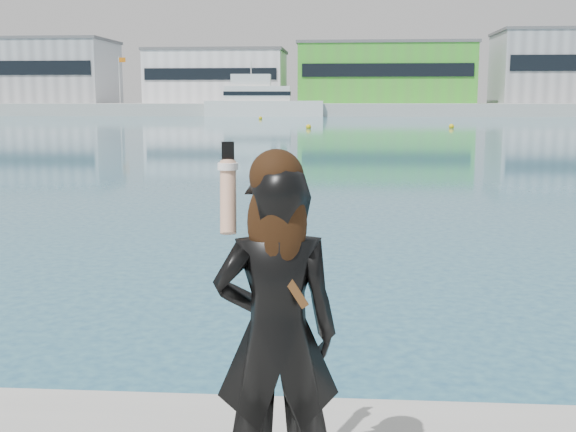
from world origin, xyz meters
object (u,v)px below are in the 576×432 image
at_px(motor_yacht, 261,101).
at_px(buoy_extra, 308,129).
at_px(buoy_near, 451,128).
at_px(woman, 276,325).
at_px(buoy_far, 260,119).

distance_m(motor_yacht, buoy_extra, 48.15).
bearing_deg(motor_yacht, buoy_near, -66.11).
xyz_separation_m(motor_yacht, woman, (12.70, -111.33, -0.76)).
height_order(buoy_near, woman, woman).
distance_m(motor_yacht, buoy_far, 16.60).
bearing_deg(woman, buoy_near, -106.80).
height_order(buoy_far, woman, woman).
bearing_deg(motor_yacht, buoy_far, -87.01).
xyz_separation_m(buoy_far, woman, (10.92, -95.01, 1.66)).
relative_size(buoy_far, woman, 0.29).
height_order(buoy_near, buoy_far, same).
bearing_deg(buoy_extra, motor_yacht, 101.75).
distance_m(buoy_far, woman, 95.65).
xyz_separation_m(buoy_near, buoy_far, (-21.40, 28.93, 0.00)).
relative_size(motor_yacht, buoy_near, 37.39).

